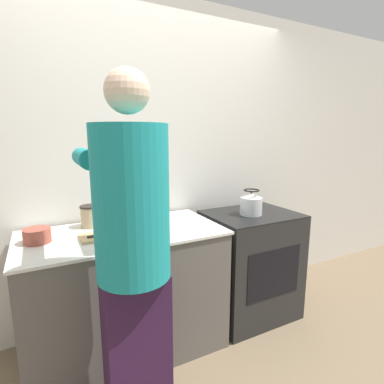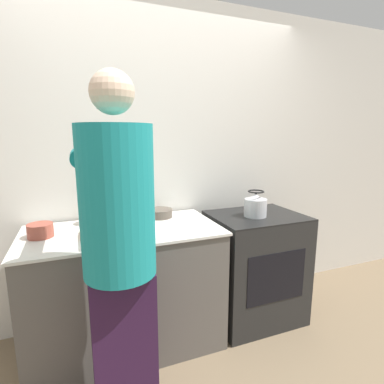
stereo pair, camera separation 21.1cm
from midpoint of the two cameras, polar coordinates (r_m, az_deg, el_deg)
name	(u,v)px [view 1 (the left image)]	position (r m, az deg, el deg)	size (l,w,h in m)	color
ground_plane	(196,359)	(2.37, -2.19, -29.32)	(12.00, 12.00, 0.00)	#7A664C
wall_back	(154,163)	(2.52, -9.64, 5.43)	(8.00, 0.05, 2.60)	silver
counter	(126,291)	(2.30, -15.20, -17.85)	(1.34, 0.70, 0.88)	#5B5651
oven	(250,264)	(2.64, 8.71, -13.46)	(0.72, 0.58, 0.90)	black
person	(133,251)	(1.50, -15.29, -10.85)	(0.39, 0.63, 1.82)	#2D1532
cutting_board	(103,236)	(2.05, -19.50, -7.93)	(0.28, 0.18, 0.02)	tan
knife	(105,235)	(2.03, -19.20, -7.73)	(0.23, 0.04, 0.01)	silver
kettle	(251,204)	(2.43, 8.77, -2.33)	(0.18, 0.18, 0.21)	silver
bowl_prep	(157,214)	(2.39, -9.28, -4.20)	(0.20, 0.20, 0.06)	brown
bowl_mixing	(37,236)	(2.11, -30.03, -7.24)	(0.16, 0.16, 0.09)	#9E4738
canister_jar	(90,216)	(2.28, -21.35, -4.34)	(0.14, 0.14, 0.16)	tan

